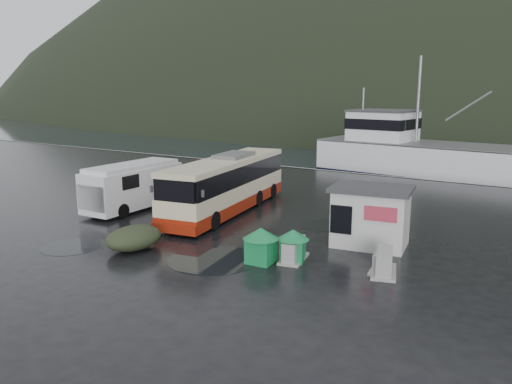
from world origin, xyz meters
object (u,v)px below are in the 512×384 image
Objects in this scene: waste_bin_right at (293,261)px; jersey_barrier_c at (384,273)px; jersey_barrier_a at (293,260)px; coach_bus at (227,211)px; fishing_trawler at (450,168)px; jersey_barrier_b at (382,271)px; white_van at (134,209)px; dome_tent at (134,249)px; waste_bin_left at (261,263)px; ticket_kiosk at (369,245)px.

waste_bin_right is 0.73× the size of jersey_barrier_c.
waste_bin_right is at bearing -78.37° from jersey_barrier_a.
coach_bus is 0.41× the size of fishing_trawler.
jersey_barrier_b is 0.06× the size of fishing_trawler.
jersey_barrier_c is at bearing 7.81° from jersey_barrier_a.
white_van is 3.68× the size of jersey_barrier_a.
jersey_barrier_b is at bearing 11.93° from jersey_barrier_a.
dome_tent is at bearing -163.53° from jersey_barrier_c.
jersey_barrier_b is (10.44, -4.55, 0.00)m from coach_bus.
fishing_trawler is at bearing 87.72° from waste_bin_left.
coach_bus is at bearing 155.69° from jersey_barrier_c.
waste_bin_right is 0.10m from jersey_barrier_a.
white_van is 15.36m from jersey_barrier_b.
coach_bus is 8.73m from waste_bin_left.
waste_bin_left is (10.88, -3.77, 0.00)m from white_van.
ticket_kiosk is 24.66m from fishing_trawler.
fishing_trawler reaches higher than coach_bus.
white_van is at bearing 166.25° from waste_bin_right.
coach_bus is 8.87m from waste_bin_right.
jersey_barrier_c is at bearing -33.90° from coach_bus.
waste_bin_right is 28.23m from fishing_trawler.
jersey_barrier_a is 28.12m from fishing_trawler.
ticket_kiosk is 0.12× the size of fishing_trawler.
ticket_kiosk is at bearing -20.65° from coach_bus.
fishing_trawler is at bearing 89.56° from jersey_barrier_a.
jersey_barrier_b is (3.37, 0.82, 0.00)m from waste_bin_right.
coach_bus is 3.36× the size of ticket_kiosk.
fishing_trawler reaches higher than waste_bin_left.
waste_bin_left is 0.05× the size of fishing_trawler.
white_van is 12.14m from jersey_barrier_a.
waste_bin_left is at bearing -55.21° from coach_bus.
white_van reaches higher than jersey_barrier_b.
dome_tent is 0.77× the size of ticket_kiosk.
coach_bus is 7.18× the size of jersey_barrier_b.
white_van is at bearing 135.91° from dome_tent.
ticket_kiosk is 3.99m from jersey_barrier_a.
fishing_trawler is at bearing 62.36° from white_van.
dome_tent reaches higher than jersey_barrier_a.
coach_bus reaches higher than waste_bin_left.
jersey_barrier_b is (9.80, 3.17, 0.00)m from dome_tent.
dome_tent is at bearing -46.31° from white_van.
waste_bin_right is 0.82× the size of jersey_barrier_b.
jersey_barrier_b is at bearing 13.66° from waste_bin_right.
waste_bin_left is at bearing -137.87° from waste_bin_right.
fishing_trawler is (0.22, 28.12, 0.00)m from jersey_barrier_a.
coach_bus is 6.58× the size of jersey_barrier_a.
white_van reaches higher than waste_bin_right.
coach_bus reaches higher than ticket_kiosk.
waste_bin_right reaches higher than dome_tent.
waste_bin_left is 4.71m from jersey_barrier_c.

